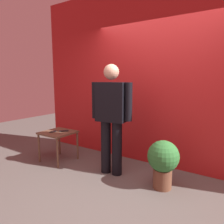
{
  "coord_description": "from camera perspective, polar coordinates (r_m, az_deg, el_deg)",
  "views": [
    {
      "loc": [
        1.31,
        -2.28,
        1.53
      ],
      "look_at": [
        -0.59,
        0.55,
        0.99
      ],
      "focal_mm": 33.78,
      "sensor_mm": 36.0,
      "label": 1
    }
  ],
  "objects": [
    {
      "name": "tv_remote",
      "position": [
        4.04,
        -12.91,
        -5.01
      ],
      "size": [
        0.14,
        0.16,
        0.02
      ],
      "primitive_type": "cube",
      "rotation": [
        0.0,
        0.0,
        -0.7
      ],
      "color": "black",
      "rests_on": "side_table"
    },
    {
      "name": "back_wall_red",
      "position": [
        3.73,
        13.52,
        9.53
      ],
      "size": [
        5.34,
        0.12,
        3.16
      ],
      "primitive_type": "cube",
      "color": "red",
      "rests_on": "ground_plane"
    },
    {
      "name": "potted_plant",
      "position": [
        3.08,
        13.65,
        -12.58
      ],
      "size": [
        0.44,
        0.44,
        0.69
      ],
      "color": "brown",
      "rests_on": "ground_plane"
    },
    {
      "name": "standing_person",
      "position": [
        3.31,
        -0.17,
        -0.55
      ],
      "size": [
        0.7,
        0.3,
        1.75
      ],
      "color": "black",
      "rests_on": "ground_plane"
    },
    {
      "name": "side_table",
      "position": [
        4.07,
        -14.37,
        -6.26
      ],
      "size": [
        0.56,
        0.56,
        0.56
      ],
      "color": "brown",
      "rests_on": "ground_plane"
    },
    {
      "name": "cell_phone",
      "position": [
        4.06,
        -15.62,
        -5.12
      ],
      "size": [
        0.07,
        0.14,
        0.01
      ],
      "primitive_type": "cube",
      "rotation": [
        0.0,
        0.0,
        -0.01
      ],
      "color": "black",
      "rests_on": "side_table"
    },
    {
      "name": "ground_plane",
      "position": [
        3.04,
        3.68,
        -21.24
      ],
      "size": [
        12.0,
        12.0,
        0.0
      ],
      "primitive_type": "plane",
      "color": "#59544F"
    }
  ]
}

